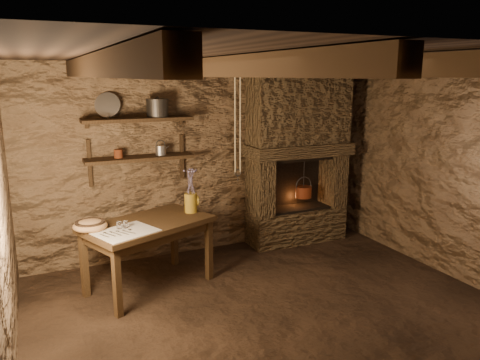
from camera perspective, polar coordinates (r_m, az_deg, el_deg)
name	(u,v)px	position (r m, az deg, el deg)	size (l,w,h in m)	color
floor	(278,317)	(4.64, 4.67, -16.35)	(4.50, 4.50, 0.00)	black
back_wall	(204,159)	(5.97, -4.43, 2.55)	(4.50, 0.04, 2.40)	#4D3724
front_wall	(471,284)	(2.72, 26.36, -11.31)	(4.50, 0.04, 2.40)	#4D3724
right_wall	(462,174)	(5.62, 25.43, 0.70)	(0.04, 4.00, 2.40)	#4D3724
ceiling	(283,56)	(4.06, 5.30, 14.80)	(4.50, 4.00, 0.04)	black
beam_far_left	(99,66)	(3.57, -16.82, 13.18)	(0.14, 3.95, 0.16)	black
beam_mid_left	(228,67)	(3.84, -1.44, 13.63)	(0.14, 3.95, 0.16)	black
beam_mid_right	(332,68)	(4.32, 11.21, 13.29)	(0.14, 3.95, 0.16)	black
beam_far_right	(418,68)	(4.97, 20.90, 12.60)	(0.14, 3.95, 0.16)	black
shelf_lower	(140,158)	(5.57, -12.13, 2.62)	(1.25, 0.30, 0.04)	black
shelf_upper	(138,119)	(5.52, -12.35, 7.22)	(1.25, 0.30, 0.04)	black
hearth	(298,153)	(6.30, 7.07, 3.26)	(1.43, 0.51, 2.30)	#3C2E1E
work_table	(149,252)	(5.13, -11.04, -8.65)	(1.48, 1.18, 0.74)	black
linen_cloth	(126,232)	(4.73, -13.74, -6.16)	(0.55, 0.44, 0.01)	silver
pewter_cutlery_row	(126,231)	(4.72, -13.71, -6.11)	(0.46, 0.18, 0.01)	#9C998D
drinking_glasses	(125,225)	(4.83, -13.80, -5.31)	(0.18, 0.05, 0.07)	white
stoneware_jug	(191,194)	(5.24, -6.01, -1.66)	(0.16, 0.14, 0.50)	olive
wooden_bowl	(90,226)	(4.90, -17.80, -5.34)	(0.34, 0.34, 0.12)	olive
iron_stockpot	(158,109)	(5.56, -10.01, 8.55)	(0.25, 0.25, 0.19)	#312F2C
tin_pan	(108,105)	(5.55, -15.83, 8.77)	(0.29, 0.29, 0.04)	#A09F9A
small_kettle	(161,150)	(5.62, -9.65, 3.60)	(0.17, 0.12, 0.18)	#A09F9A
rusty_tin	(118,154)	(5.52, -14.61, 3.12)	(0.10, 0.10, 0.10)	#562311
red_pot	(303,191)	(6.40, 7.74, -1.35)	(0.27, 0.27, 0.54)	maroon
hanging_ropes	(238,118)	(5.04, -0.28, 7.59)	(0.08, 0.08, 1.20)	beige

